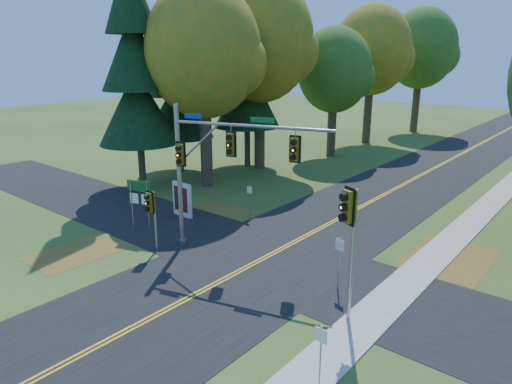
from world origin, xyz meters
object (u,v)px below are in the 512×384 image
Objects in this scene: east_signal_pole at (349,222)px; route_sign_cluster at (140,196)px; traffic_mast at (213,161)px; info_kiosk at (182,200)px.

east_signal_pole is 12.68m from route_sign_cluster.
info_kiosk is at bearing 138.01° from traffic_mast.
traffic_mast is 6.68m from info_kiosk.
traffic_mast is at bearing -23.32° from info_kiosk.
east_signal_pole is (7.87, -1.52, -0.72)m from traffic_mast.
info_kiosk is (-0.45, 3.31, -1.11)m from route_sign_cluster.
traffic_mast is 1.49× the size of east_signal_pole.
traffic_mast reaches higher than route_sign_cluster.
east_signal_pole is at bearing -14.73° from info_kiosk.
info_kiosk is (-13.00, 3.97, -2.80)m from east_signal_pole.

